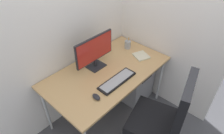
{
  "coord_description": "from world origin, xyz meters",
  "views": [
    {
      "loc": [
        -1.27,
        -1.23,
        2.17
      ],
      "look_at": [
        -0.01,
        -0.08,
        0.84
      ],
      "focal_mm": 31.39,
      "sensor_mm": 36.0,
      "label": 1
    }
  ],
  "objects_px": {
    "office_chair": "(164,118)",
    "pen_holder": "(128,44)",
    "filing_cabinet": "(133,79)",
    "mouse": "(96,97)",
    "notebook": "(141,56)",
    "monitor": "(95,51)",
    "keyboard": "(117,81)"
  },
  "relations": [
    {
      "from": "filing_cabinet",
      "to": "pen_holder",
      "type": "distance_m",
      "value": 0.51
    },
    {
      "from": "monitor",
      "to": "notebook",
      "type": "height_order",
      "value": "monitor"
    },
    {
      "from": "pen_holder",
      "to": "notebook",
      "type": "relative_size",
      "value": 0.89
    },
    {
      "from": "office_chair",
      "to": "filing_cabinet",
      "type": "distance_m",
      "value": 0.97
    },
    {
      "from": "keyboard",
      "to": "pen_holder",
      "type": "xyz_separation_m",
      "value": [
        0.6,
        0.34,
        0.04
      ]
    },
    {
      "from": "mouse",
      "to": "pen_holder",
      "type": "xyz_separation_m",
      "value": [
        0.93,
        0.35,
        0.04
      ]
    },
    {
      "from": "office_chair",
      "to": "mouse",
      "type": "relative_size",
      "value": 11.12
    },
    {
      "from": "monitor",
      "to": "filing_cabinet",
      "type": "bearing_deg",
      "value": -19.38
    },
    {
      "from": "office_chair",
      "to": "monitor",
      "type": "distance_m",
      "value": 1.02
    },
    {
      "from": "office_chair",
      "to": "filing_cabinet",
      "type": "xyz_separation_m",
      "value": [
        0.52,
        0.76,
        -0.28
      ]
    },
    {
      "from": "mouse",
      "to": "pen_holder",
      "type": "distance_m",
      "value": 0.99
    },
    {
      "from": "filing_cabinet",
      "to": "mouse",
      "type": "xyz_separation_m",
      "value": [
        -0.88,
        -0.19,
        0.45
      ]
    },
    {
      "from": "filing_cabinet",
      "to": "mouse",
      "type": "bearing_deg",
      "value": -167.75
    },
    {
      "from": "office_chair",
      "to": "keyboard",
      "type": "height_order",
      "value": "office_chair"
    },
    {
      "from": "filing_cabinet",
      "to": "notebook",
      "type": "bearing_deg",
      "value": -87.25
    },
    {
      "from": "office_chair",
      "to": "monitor",
      "type": "height_order",
      "value": "monitor"
    },
    {
      "from": "mouse",
      "to": "keyboard",
      "type": "bearing_deg",
      "value": 9.04
    },
    {
      "from": "mouse",
      "to": "pen_holder",
      "type": "bearing_deg",
      "value": 28.01
    },
    {
      "from": "filing_cabinet",
      "to": "keyboard",
      "type": "distance_m",
      "value": 0.73
    },
    {
      "from": "pen_holder",
      "to": "filing_cabinet",
      "type": "bearing_deg",
      "value": -105.57
    },
    {
      "from": "filing_cabinet",
      "to": "pen_holder",
      "type": "xyz_separation_m",
      "value": [
        0.04,
        0.16,
        0.49
      ]
    },
    {
      "from": "monitor",
      "to": "pen_holder",
      "type": "xyz_separation_m",
      "value": [
        0.57,
        -0.03,
        -0.17
      ]
    },
    {
      "from": "office_chair",
      "to": "pen_holder",
      "type": "relative_size",
      "value": 6.88
    },
    {
      "from": "filing_cabinet",
      "to": "mouse",
      "type": "height_order",
      "value": "mouse"
    },
    {
      "from": "monitor",
      "to": "pen_holder",
      "type": "distance_m",
      "value": 0.6
    },
    {
      "from": "office_chair",
      "to": "filing_cabinet",
      "type": "relative_size",
      "value": 1.8
    },
    {
      "from": "keyboard",
      "to": "pen_holder",
      "type": "distance_m",
      "value": 0.69
    },
    {
      "from": "office_chair",
      "to": "pen_holder",
      "type": "xyz_separation_m",
      "value": [
        0.57,
        0.92,
        0.2
      ]
    },
    {
      "from": "filing_cabinet",
      "to": "keyboard",
      "type": "bearing_deg",
      "value": -161.99
    },
    {
      "from": "filing_cabinet",
      "to": "notebook",
      "type": "height_order",
      "value": "notebook"
    },
    {
      "from": "filing_cabinet",
      "to": "monitor",
      "type": "xyz_separation_m",
      "value": [
        -0.53,
        0.19,
        0.65
      ]
    },
    {
      "from": "office_chair",
      "to": "mouse",
      "type": "distance_m",
      "value": 0.7
    }
  ]
}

